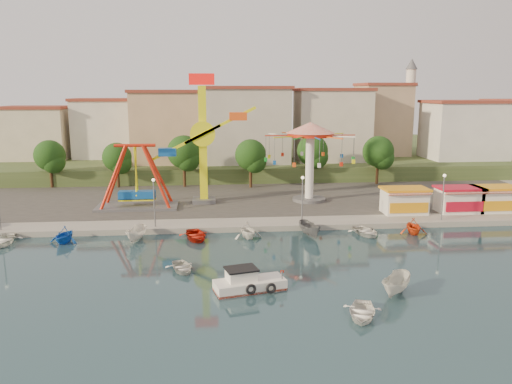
{
  "coord_description": "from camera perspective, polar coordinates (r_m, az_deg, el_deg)",
  "views": [
    {
      "loc": [
        -1.77,
        -39.66,
        14.87
      ],
      "look_at": [
        3.0,
        14.0,
        4.0
      ],
      "focal_mm": 35.0,
      "sensor_mm": 36.0,
      "label": 1
    }
  ],
  "objects": [
    {
      "name": "pirate_ship_ride",
      "position": [
        63.63,
        -13.52,
        1.61
      ],
      "size": [
        10.0,
        5.0,
        8.0
      ],
      "color": "#59595E",
      "rests_on": "quay_deck"
    },
    {
      "name": "building_5",
      "position": [
        96.45,
        15.79,
        7.26
      ],
      "size": [
        12.77,
        10.96,
        11.21
      ],
      "primitive_type": "cube",
      "color": "tan",
      "rests_on": "hill_terrace"
    },
    {
      "name": "tree_1",
      "position": [
        77.83,
        -15.61,
        3.85
      ],
      "size": [
        4.35,
        4.35,
        6.8
      ],
      "color": "#382314",
      "rests_on": "quay_deck"
    },
    {
      "name": "hill_terrace",
      "position": [
        107.51,
        -4.1,
        4.23
      ],
      "size": [
        200.0,
        60.0,
        3.0
      ],
      "primitive_type": "cube",
      "color": "#384C26",
      "rests_on": "ground"
    },
    {
      "name": "moored_boat_3",
      "position": [
        51.55,
        -6.91,
        -4.93
      ],
      "size": [
        3.92,
        4.82,
        0.88
      ],
      "primitive_type": "imported",
      "rotation": [
        0.0,
        0.0,
        0.23
      ],
      "color": "red",
      "rests_on": "ground"
    },
    {
      "name": "booth_right",
      "position": [
        66.87,
        25.64,
        -0.69
      ],
      "size": [
        5.4,
        3.78,
        3.08
      ],
      "color": "white",
      "rests_on": "quay_deck"
    },
    {
      "name": "tree_5",
      "position": [
        80.01,
        13.79,
        4.5
      ],
      "size": [
        4.83,
        4.83,
        7.54
      ],
      "color": "#382314",
      "rests_on": "quay_deck"
    },
    {
      "name": "building_7",
      "position": [
        110.06,
        26.79,
        6.29
      ],
      "size": [
        11.59,
        10.93,
        8.76
      ],
      "primitive_type": "cube",
      "color": "beige",
      "rests_on": "hill_terrace"
    },
    {
      "name": "wave_swinger",
      "position": [
        65.56,
        6.2,
        5.5
      ],
      "size": [
        11.6,
        11.6,
        10.4
      ],
      "color": "#59595E",
      "rests_on": "quay_deck"
    },
    {
      "name": "moored_boat_6",
      "position": [
        53.97,
        12.48,
        -4.4
      ],
      "size": [
        3.73,
        4.56,
        0.83
      ],
      "primitive_type": "imported",
      "rotation": [
        0.0,
        0.0,
        0.24
      ],
      "color": "silver",
      "rests_on": "ground"
    },
    {
      "name": "tree_3",
      "position": [
        74.83,
        -0.62,
        4.26
      ],
      "size": [
        4.68,
        4.68,
        7.32
      ],
      "color": "#382314",
      "rests_on": "quay_deck"
    },
    {
      "name": "building_2",
      "position": [
        92.06,
        -9.14,
        7.37
      ],
      "size": [
        11.95,
        9.28,
        11.23
      ],
      "primitive_type": "cube",
      "color": "tan",
      "rests_on": "hill_terrace"
    },
    {
      "name": "moored_boat_0",
      "position": [
        55.58,
        -27.0,
        -4.92
      ],
      "size": [
        3.26,
        4.4,
        0.88
      ],
      "primitive_type": "imported",
      "rotation": [
        0.0,
        0.0,
        0.06
      ],
      "color": "white",
      "rests_on": "ground"
    },
    {
      "name": "asphalt_pad",
      "position": [
        71.13,
        -3.55,
        -0.18
      ],
      "size": [
        90.0,
        28.0,
        0.01
      ],
      "primitive_type": "cube",
      "color": "#4C4944",
      "rests_on": "quay_deck"
    },
    {
      "name": "booth_left",
      "position": [
        61.89,
        16.59,
        -0.92
      ],
      "size": [
        5.4,
        3.78,
        3.08
      ],
      "color": "white",
      "rests_on": "quay_deck"
    },
    {
      "name": "cabin_motorboat",
      "position": [
        38.63,
        -0.92,
        -10.42
      ],
      "size": [
        5.71,
        3.28,
        1.89
      ],
      "rotation": [
        0.0,
        0.0,
        0.24
      ],
      "color": "white",
      "rests_on": "ground"
    },
    {
      "name": "booth_mid",
      "position": [
        64.68,
        22.17,
        -0.78
      ],
      "size": [
        5.4,
        3.78,
        3.08
      ],
      "color": "white",
      "rests_on": "quay_deck"
    },
    {
      "name": "building_1",
      "position": [
        93.43,
        -17.25,
        6.26
      ],
      "size": [
        12.33,
        9.01,
        8.63
      ],
      "primitive_type": "cube",
      "color": "silver",
      "rests_on": "hill_terrace"
    },
    {
      "name": "tree_2",
      "position": [
        76.11,
        -8.25,
        4.53
      ],
      "size": [
        5.02,
        5.02,
        7.85
      ],
      "color": "#382314",
      "rests_on": "quay_deck"
    },
    {
      "name": "moored_boat_5",
      "position": [
        52.4,
        6.2,
        -4.26
      ],
      "size": [
        2.45,
        4.29,
        1.56
      ],
      "primitive_type": "imported",
      "rotation": [
        0.0,
        0.0,
        0.24
      ],
      "color": "#5A5B5F",
      "rests_on": "ground"
    },
    {
      "name": "tree_0",
      "position": [
        80.92,
        -22.51,
        3.87
      ],
      "size": [
        4.6,
        4.6,
        7.19
      ],
      "color": "#382314",
      "rests_on": "quay_deck"
    },
    {
      "name": "tree_4",
      "position": [
        79.14,
        6.47,
        4.72
      ],
      "size": [
        4.86,
        4.86,
        7.6
      ],
      "color": "#382314",
      "rests_on": "quay_deck"
    },
    {
      "name": "quay_deck",
      "position": [
        102.71,
        -4.04,
        3.22
      ],
      "size": [
        200.0,
        100.0,
        0.6
      ],
      "primitive_type": "cube",
      "color": "#9E998E",
      "rests_on": "ground"
    },
    {
      "name": "rowboat_b",
      "position": [
        35.04,
        12.0,
        -13.28
      ],
      "size": [
        3.66,
        4.32,
        0.76
      ],
      "primitive_type": "imported",
      "rotation": [
        0.0,
        0.0,
        -0.32
      ],
      "color": "white",
      "rests_on": "ground"
    },
    {
      "name": "building_4",
      "position": [
        94.47,
        7.74,
        6.9
      ],
      "size": [
        10.75,
        9.23,
        9.24
      ],
      "primitive_type": "cube",
      "color": "beige",
      "rests_on": "hill_terrace"
    },
    {
      "name": "moored_boat_4",
      "position": [
        51.52,
        -0.96,
        -4.36
      ],
      "size": [
        3.67,
        3.97,
        1.74
      ],
      "primitive_type": "imported",
      "rotation": [
        0.0,
        0.0,
        0.29
      ],
      "color": "white",
      "rests_on": "ground"
    },
    {
      "name": "skiff",
      "position": [
        39.03,
        15.76,
        -10.19
      ],
      "size": [
        3.73,
        4.16,
        1.58
      ],
      "primitive_type": "imported",
      "rotation": [
        0.0,
        0.0,
        -0.67
      ],
      "color": "silver",
      "rests_on": "ground"
    },
    {
      "name": "lamp_post_2",
      "position": [
        54.84,
        5.31,
        -1.04
      ],
      "size": [
        0.14,
        0.14,
        5.0
      ],
      "primitive_type": "cylinder",
      "color": "#59595E",
      "rests_on": "quay_deck"
    },
    {
      "name": "rowboat_a",
      "position": [
        42.91,
        -8.45,
        -8.5
      ],
      "size": [
        3.32,
        3.93,
        0.69
      ],
      "primitive_type": "imported",
      "rotation": [
        0.0,
        0.0,
        0.32
      ],
      "color": "silver",
      "rests_on": "ground"
    },
    {
      "name": "building_6",
      "position": [
        99.81,
        22.52,
        7.28
      ],
      "size": [
        8.23,
        8.98,
        12.36
      ],
      "primitive_type": "cube",
      "color": "silver",
      "rests_on": "hill_terrace"
    },
    {
      "name": "lamp_post_3",
      "position": [
        59.8,
        20.57,
        -0.68
      ],
      "size": [
        0.14,
        0.14,
        5.0
      ],
      "primitive_type": "cylinder",
      "color": "#59595E",
      "rests_on": "quay_deck"
    },
    {
      "name": "kamikaze_tower",
      "position": [
        64.46,
        -5.66,
        5.52
      ],
      "size": [
        9.12,
        3.1,
        16.5
      ],
      "color": "#59595E",
      "rests_on": "quay_deck"
    },
    {
      "name": "lamp_post_1",
      "position": [
        54.32,
        -11.54,
        -1.34
      ],
      "size": [
        0.14,
        0.14,
        5.0
      ],
      "primitive_type": "cylinder",
      "color": "#59595E",
      "rests_on": "quay_deck"
    },
    {
      "name": "building_3",
      "position": [
        89.07,
        -0.31,
        6.72
      ],
      "size": [
        12.59,
        10.5,
        9.2
      ],
      "primitive_type": "cube",
      "color": "beige",
      "rests_on": "hill_terrace"
    },
    {
      "name": "building_0",
      "position": [
        91.55,
        -25.43,
        6.6
      ],
      "size": [
        9.26,
        9.53,
        11.87
      ],
      "primitive_type": "cube",
      "color": "beige",
      "rests_on": "hill_terrace"
    },
    {
      "name": "ground",
      "position": [
        42.39,
        -2.39,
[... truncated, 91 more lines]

